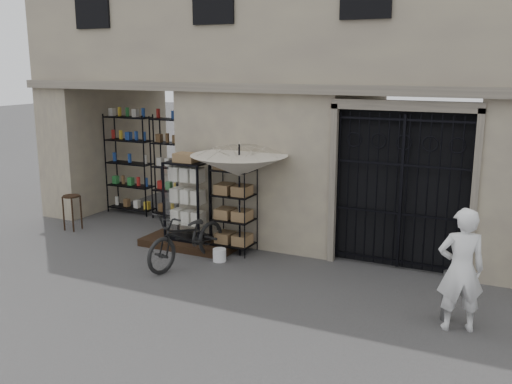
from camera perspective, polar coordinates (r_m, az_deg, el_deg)
The scene contains 14 objects.
ground at distance 9.58m, azimuth 0.64°, elevation -10.04°, with size 80.00×80.00×0.00m, color black.
main_building at distance 12.60m, azimuth 8.83°, elevation 16.17°, with size 14.00×4.00×9.00m, color tan.
shop_recess at distance 13.78m, azimuth -11.37°, elevation 3.23°, with size 3.00×1.70×3.00m, color black.
shop_shelving at distance 14.24m, azimuth -10.28°, elevation 2.56°, with size 2.70×0.50×2.50m, color black.
iron_gate at distance 10.70m, azimuth 14.49°, elevation 0.40°, with size 2.50×0.21×3.00m.
step_platform at distance 11.93m, azimuth -6.63°, elevation -5.10°, with size 2.00×0.90×0.15m, color black.
display_cabinet at distance 11.76m, azimuth -6.89°, elevation -1.30°, with size 0.82×0.51×1.76m.
wire_rack at distance 11.34m, azimuth -2.27°, elevation -1.77°, with size 0.89×0.72×1.78m.
market_umbrella at distance 10.88m, azimuth -1.69°, elevation 3.23°, with size 2.15×2.16×2.66m.
white_bucket at distance 11.01m, azimuth -3.68°, elevation -6.30°, with size 0.26×0.26×0.25m, color silver.
bicycle at distance 10.96m, azimuth -6.79°, elevation -7.14°, with size 0.70×1.06×2.01m, color black.
wooden_stool at distance 13.61m, azimuth -17.90°, elevation -1.88°, with size 0.45×0.45×0.81m.
steel_bollard at distance 8.92m, azimuth 18.54°, elevation -9.82°, with size 0.14×0.14×0.77m, color slate.
shopkeeper at distance 8.85m, azimuth 19.36°, elevation -12.79°, with size 0.65×1.79×0.43m, color silver.
Camera 1 is at (3.78, -7.99, 3.69)m, focal length 40.00 mm.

